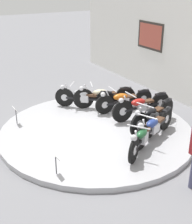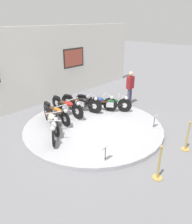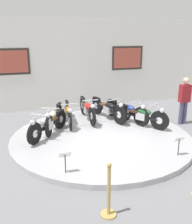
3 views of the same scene
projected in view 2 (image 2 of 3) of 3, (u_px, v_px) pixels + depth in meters
name	position (u px, v px, depth m)	size (l,w,h in m)	color
ground_plane	(93.00, 128.00, 8.51)	(60.00, 60.00, 0.00)	slate
display_platform	(93.00, 127.00, 8.48)	(5.30, 5.30, 0.14)	#ADADB2
back_wall	(34.00, 68.00, 10.13)	(14.00, 0.22, 3.64)	white
motorcycle_silver	(55.00, 126.00, 7.53)	(1.33, 1.53, 0.79)	black
motorcycle_cream	(51.00, 119.00, 8.06)	(0.82, 1.88, 0.80)	black
motorcycle_orange	(57.00, 112.00, 8.68)	(0.54, 1.94, 0.78)	black
motorcycle_red	(67.00, 106.00, 9.23)	(0.54, 2.03, 0.81)	black
motorcycle_black	(82.00, 102.00, 9.62)	(0.70, 1.94, 0.81)	black
motorcycle_blue	(97.00, 102.00, 9.74)	(0.83, 1.85, 0.79)	black
motorcycle_green	(110.00, 103.00, 9.58)	(1.17, 1.66, 0.79)	black
info_placard_front_left	(105.00, 150.00, 6.23)	(0.26, 0.11, 0.51)	#333338
info_placard_front_centre	(155.00, 118.00, 8.15)	(0.26, 0.11, 0.51)	#333338
visitor_standing	(130.00, 86.00, 10.59)	(0.36, 0.22, 1.63)	#4C4C6B
stanchion_post_left_of_entry	(159.00, 168.00, 5.73)	(0.28, 0.28, 1.02)	tan
stanchion_post_right_of_entry	(187.00, 140.00, 7.01)	(0.28, 0.28, 1.02)	tan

